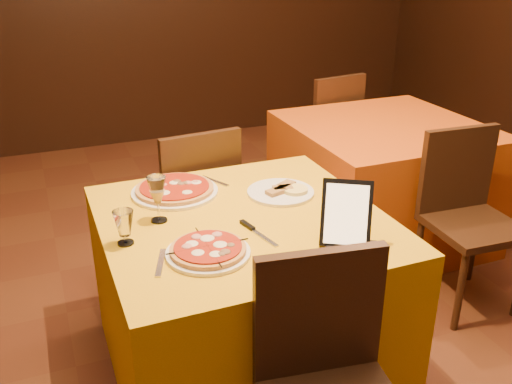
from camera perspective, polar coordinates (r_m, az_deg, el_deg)
name	(u,v)px	position (r m, az deg, el deg)	size (l,w,h in m)	color
main_table	(243,296)	(2.46, -1.28, -10.40)	(1.10, 1.10, 0.75)	gold
side_table	(381,182)	(3.65, 12.44, 0.99)	(1.10, 1.10, 0.75)	#B7470B
chair_main_far	(190,205)	(3.09, -6.62, -1.26)	(0.42, 0.42, 0.91)	black
chair_side_near	(474,226)	(3.05, 21.00, -3.17)	(0.43, 0.43, 0.91)	black
chair_side_far	(321,133)	(4.27, 6.53, 5.90)	(0.42, 0.42, 0.91)	black
pizza_near	(208,251)	(2.01, -4.81, -5.90)	(0.30, 0.30, 0.03)	white
pizza_far	(175,190)	(2.50, -8.12, 0.19)	(0.38, 0.38, 0.03)	white
cutlet_dish	(281,191)	(2.48, 2.47, 0.11)	(0.29, 0.29, 0.03)	white
wine_glass	(158,199)	(2.23, -9.81, -0.69)	(0.07, 0.07, 0.19)	#E5C682
water_glass	(124,228)	(2.10, -13.04, -3.50)	(0.07, 0.07, 0.13)	silver
tablet	(346,213)	(2.05, 9.02, -2.14)	(0.18, 0.02, 0.24)	black
knife	(260,235)	(2.13, 0.40, -4.32)	(0.21, 0.02, 0.01)	silver
fork_near	(161,263)	(1.98, -9.52, -6.98)	(0.18, 0.02, 0.01)	silver
fork_far	(215,181)	(2.61, -4.14, 1.08)	(0.17, 0.02, 0.01)	#AAA9B0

